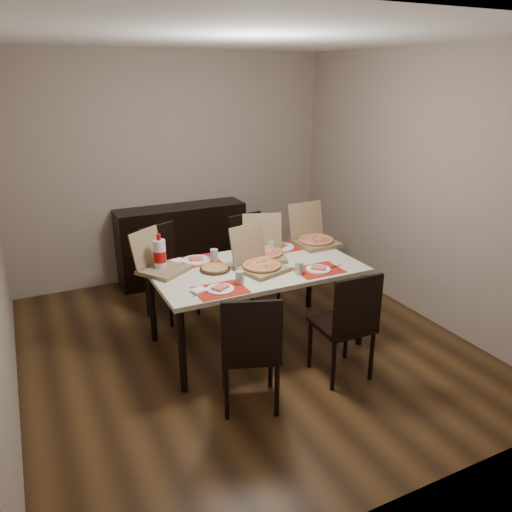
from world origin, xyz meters
The scene contains 20 objects.
ground centered at (0.00, 0.00, -0.01)m, with size 3.80×4.00×0.02m, color #452C15.
room_walls centered at (0.00, 0.43, 1.73)m, with size 3.84×4.02×2.62m.
sideboard centered at (0.00, 1.78, 0.45)m, with size 1.50×0.40×0.90m, color black.
dining_table centered at (0.12, 0.00, 0.68)m, with size 1.80×1.00×0.75m.
chair_near_left centered at (-0.34, -0.86, 0.51)m, with size 0.54×0.54×0.93m.
chair_near_right centered at (0.52, -0.83, 0.51)m, with size 0.43×0.43×0.93m.
chair_far_left centered at (-0.43, 0.94, 0.51)m, with size 0.55×0.55×0.93m.
chair_far_right centered at (0.52, 0.94, 0.51)m, with size 0.50×0.50×0.93m.
setting_near_left centered at (-0.32, -0.31, 0.77)m, with size 0.47×0.30×0.11m.
setting_near_right centered at (0.51, -0.31, 0.77)m, with size 0.48×0.30×0.11m.
setting_far_left centered at (-0.29, 0.35, 0.77)m, with size 0.49×0.30×0.11m.
setting_far_right centered at (0.52, 0.34, 0.77)m, with size 0.46×0.30×0.11m.
napkin_loose centered at (0.22, 0.02, 0.76)m, with size 0.12×0.11×0.02m, color white.
pizza_box_center centered at (0.11, -0.08, 0.81)m, with size 0.46×0.49×0.37m.
pizza_box_right centered at (0.91, 0.32, 0.81)m, with size 0.40×0.44×0.39m.
pizza_box_left centered at (-0.67, 0.27, 0.81)m, with size 0.50×0.51×0.35m.
pizza_box_extra centered at (0.30, 0.20, 0.81)m, with size 0.48×0.50×0.37m.
faina_plate centered at (-0.24, 0.09, 0.76)m, with size 0.27×0.27×0.03m.
dip_bowl centered at (0.16, 0.13, 0.76)m, with size 0.12×0.12×0.03m, color white.
soda_bottle centered at (-0.66, 0.28, 0.89)m, with size 0.11×0.11×0.33m.
Camera 1 is at (-1.66, -3.67, 2.34)m, focal length 35.00 mm.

